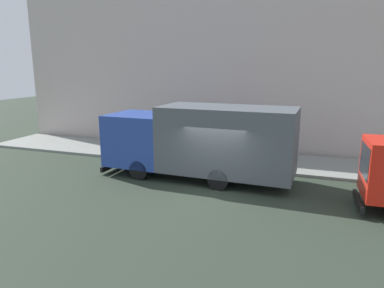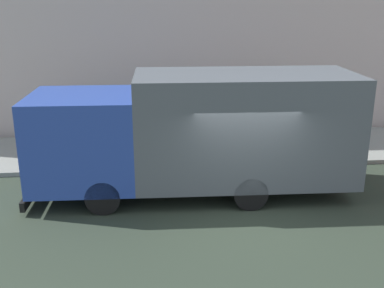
{
  "view_description": "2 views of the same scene",
  "coord_description": "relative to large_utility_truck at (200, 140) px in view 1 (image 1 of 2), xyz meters",
  "views": [
    {
      "loc": [
        -12.75,
        -3.61,
        4.85
      ],
      "look_at": [
        0.98,
        1.23,
        1.61
      ],
      "focal_mm": 32.83,
      "sensor_mm": 36.0,
      "label": 1
    },
    {
      "loc": [
        -10.12,
        2.3,
        5.01
      ],
      "look_at": [
        1.79,
        1.13,
        1.23
      ],
      "focal_mm": 43.28,
      "sensor_mm": 36.0,
      "label": 2
    }
  ],
  "objects": [
    {
      "name": "traffic_cone_orange",
      "position": [
        1.85,
        3.67,
        -1.31
      ],
      "size": [
        0.39,
        0.39,
        0.56
      ],
      "primitive_type": "cone",
      "color": "orange",
      "rests_on": "sidewalk"
    },
    {
      "name": "building_facade",
      "position": [
        5.85,
        -0.98,
        2.92
      ],
      "size": [
        0.5,
        30.0,
        9.29
      ],
      "primitive_type": "cube",
      "color": "beige",
      "rests_on": "ground"
    },
    {
      "name": "pedestrian_standing",
      "position": [
        2.7,
        4.47,
        -0.7
      ],
      "size": [
        0.49,
        0.49,
        1.69
      ],
      "rotation": [
        0.0,
        0.0,
        5.27
      ],
      "color": "black",
      "rests_on": "sidewalk"
    },
    {
      "name": "large_utility_truck",
      "position": [
        0.0,
        0.0,
        0.0
      ],
      "size": [
        2.81,
        8.46,
        3.21
      ],
      "rotation": [
        0.0,
        0.0,
        -0.03
      ],
      "color": "#2845A2",
      "rests_on": "ground"
    },
    {
      "name": "pedestrian_walking",
      "position": [
        4.7,
        3.15,
        -0.7
      ],
      "size": [
        0.52,
        0.52,
        1.71
      ],
      "rotation": [
        0.0,
        0.0,
        4.19
      ],
      "color": "black",
      "rests_on": "sidewalk"
    },
    {
      "name": "ground",
      "position": [
        -1.37,
        -0.98,
        -1.73
      ],
      "size": [
        80.0,
        80.0,
        0.0
      ],
      "primitive_type": "plane",
      "color": "#2B362A"
    },
    {
      "name": "sidewalk",
      "position": [
        3.49,
        -0.98,
        -1.66
      ],
      "size": [
        3.72,
        30.0,
        0.13
      ],
      "primitive_type": "cube",
      "color": "gray",
      "rests_on": "ground"
    }
  ]
}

